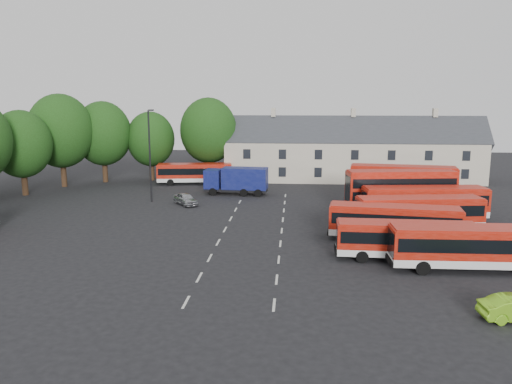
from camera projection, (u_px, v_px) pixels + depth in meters
ground at (222, 236)px, 41.95m from camera, size 140.00×140.00×0.00m
lane_markings at (253, 230)px, 43.72m from camera, size 5.15×33.80×0.01m
treeline at (77, 137)px, 61.27m from camera, size 29.92×32.59×12.01m
terrace_houses at (352, 153)px, 69.57m from camera, size 35.70×7.13×10.06m
bus_row_a at (472, 244)px, 33.12m from camera, size 10.69×2.65×3.01m
bus_row_b at (406, 238)px, 35.34m from camera, size 9.77×2.52×2.75m
bus_row_c at (394, 220)px, 40.10m from camera, size 10.51×3.69×2.91m
bus_row_d at (419, 211)px, 43.00m from camera, size 10.96×3.90×3.03m
bus_row_e at (424, 201)px, 46.74m from camera, size 11.61×3.76×3.22m
bus_dd_south at (400, 189)px, 49.54m from camera, size 10.90×3.84×4.37m
bus_dd_north at (402, 184)px, 52.56m from camera, size 11.04×4.00×4.43m
bus_north at (195, 172)px, 66.82m from camera, size 10.10×3.64×2.79m
box_truck at (237, 180)px, 59.53m from camera, size 7.63×2.92×3.27m
silver_car at (186, 199)px, 53.96m from camera, size 3.52×3.99×1.30m
lamppost at (150, 153)px, 54.67m from camera, size 0.71×0.43×10.20m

